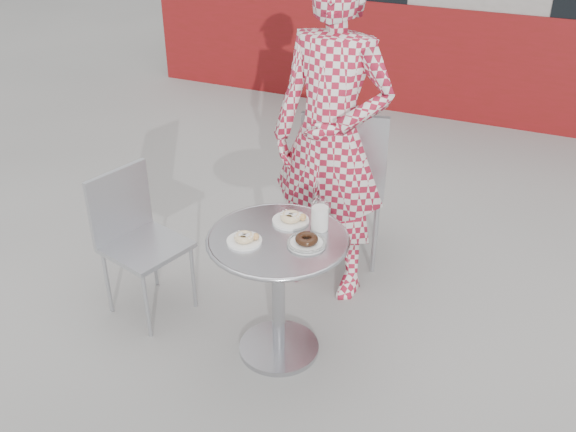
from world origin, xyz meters
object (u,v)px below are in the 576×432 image
at_px(plate_near, 245,239).
at_px(plate_checker, 307,242).
at_px(seated_person, 331,139).
at_px(plate_far, 291,218).
at_px(bistro_table, 278,267).
at_px(chair_left, 148,271).
at_px(milk_cup, 320,217).
at_px(chair_far, 344,209).

xyz_separation_m(plate_near, plate_checker, (0.26, 0.09, -0.00)).
height_order(seated_person, plate_checker, seated_person).
height_order(plate_far, plate_checker, same).
xyz_separation_m(bistro_table, plate_far, (-0.00, 0.15, 0.18)).
height_order(chair_left, milk_cup, milk_cup).
height_order(plate_near, milk_cup, milk_cup).
bearing_deg(chair_left, plate_checker, -76.41).
height_order(bistro_table, chair_far, chair_far).
bearing_deg(plate_far, seated_person, 89.22).
bearing_deg(milk_cup, chair_left, -172.38).
height_order(plate_near, plate_checker, plate_checker).
relative_size(seated_person, plate_far, 10.26).
height_order(seated_person, plate_near, seated_person).
bearing_deg(plate_far, plate_near, -115.52).
bearing_deg(chair_left, milk_cup, -67.29).
height_order(bistro_table, chair_left, chair_left).
distance_m(chair_left, milk_cup, 1.06).
height_order(plate_checker, milk_cup, milk_cup).
relative_size(chair_far, chair_left, 1.25).
bearing_deg(bistro_table, plate_far, 90.41).
relative_size(chair_far, plate_checker, 5.54).
distance_m(bistro_table, milk_cup, 0.31).
distance_m(chair_far, plate_checker, 1.07).
bearing_deg(chair_left, seated_person, -36.42).
bearing_deg(chair_far, milk_cup, 87.01).
bearing_deg(seated_person, plate_near, -94.11).
height_order(chair_far, chair_left, chair_far).
bearing_deg(bistro_table, plate_checker, -0.26).
xyz_separation_m(bistro_table, seated_person, (0.01, 0.65, 0.40)).
bearing_deg(plate_far, bistro_table, -89.59).
distance_m(bistro_table, plate_far, 0.24).
distance_m(plate_near, milk_cup, 0.36).
xyz_separation_m(seated_person, milk_cup, (0.14, -0.50, -0.17)).
distance_m(bistro_table, chair_far, 1.01).
height_order(bistro_table, seated_person, seated_person).
xyz_separation_m(chair_left, plate_checker, (0.92, -0.02, 0.44)).
bearing_deg(seated_person, chair_far, 99.83).
bearing_deg(bistro_table, plate_near, -141.80).
distance_m(chair_far, milk_cup, 0.96).
bearing_deg(plate_checker, chair_far, 99.29).
bearing_deg(chair_left, plate_near, -85.01).
height_order(chair_far, milk_cup, chair_far).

